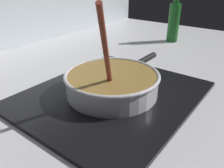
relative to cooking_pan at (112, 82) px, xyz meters
The scene contains 6 objects.
ground 0.10m from the cooking_pan, 115.06° to the right, with size 2.40×1.60×0.04m, color #B7B7BC.
hob_plate 0.04m from the cooking_pan, 166.76° to the left, with size 0.56×0.48×0.01m, color black.
burner_ring 0.03m from the cooking_pan, 166.76° to the left, with size 0.17×0.17×0.01m, color #592D0C.
spare_burner 0.19m from the cooking_pan, ahead, with size 0.13×0.13×0.01m, color #262628.
cooking_pan is the anchor object (origin of this frame).
sauce_bottle 0.74m from the cooking_pan, ahead, with size 0.06×0.06×0.26m.
Camera 1 is at (-0.48, -0.33, 0.36)m, focal length 36.68 mm.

